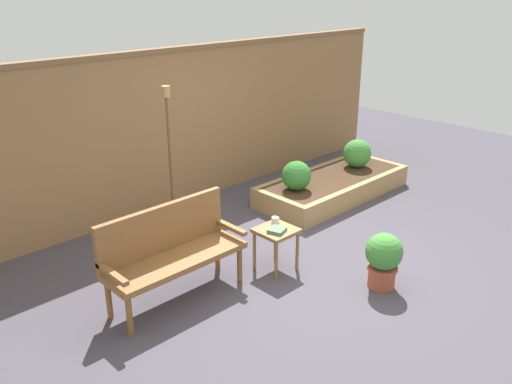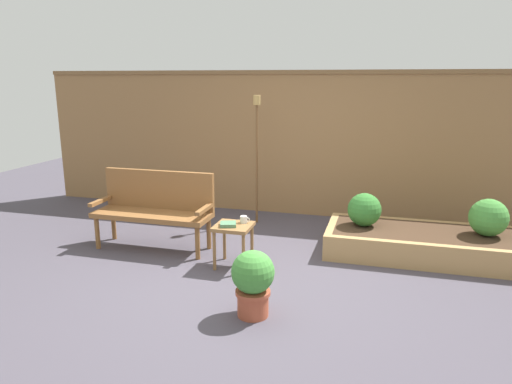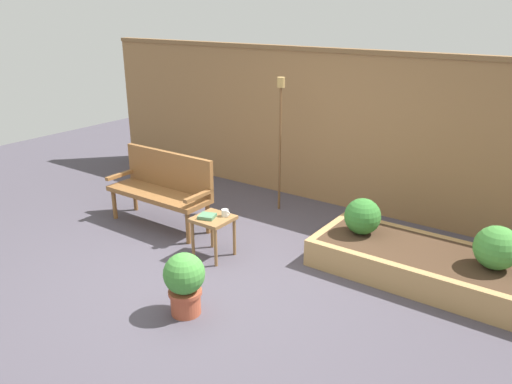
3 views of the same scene
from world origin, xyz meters
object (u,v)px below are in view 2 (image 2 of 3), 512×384
(shrub_far_corner, at_px, (489,218))
(tiki_torch, at_px, (257,138))
(book_on_table, at_px, (228,224))
(garden_bench, at_px, (155,204))
(shrub_near_bench, at_px, (364,210))
(cup_on_table, at_px, (244,219))
(potted_boxwood, at_px, (253,280))
(side_table, at_px, (233,232))

(shrub_far_corner, xyz_separation_m, tiki_torch, (-2.91, 0.70, 0.72))
(book_on_table, relative_size, shrub_far_corner, 0.40)
(book_on_table, bearing_deg, garden_bench, 141.02)
(book_on_table, relative_size, shrub_near_bench, 0.43)
(cup_on_table, xyz_separation_m, tiki_torch, (-0.28, 1.53, 0.72))
(potted_boxwood, xyz_separation_m, tiki_torch, (-0.70, 2.66, 0.90))
(potted_boxwood, distance_m, shrub_far_corner, 2.96)
(potted_boxwood, bearing_deg, side_table, 116.73)
(garden_bench, bearing_deg, shrub_far_corner, 8.54)
(side_table, relative_size, tiki_torch, 0.26)
(cup_on_table, bearing_deg, book_on_table, -130.46)
(shrub_near_bench, height_order, shrub_far_corner, shrub_far_corner)
(side_table, relative_size, cup_on_table, 4.30)
(side_table, distance_m, book_on_table, 0.12)
(garden_bench, xyz_separation_m, side_table, (1.12, -0.35, -0.15))
(garden_bench, height_order, potted_boxwood, garden_bench)
(shrub_near_bench, relative_size, shrub_far_corner, 0.94)
(side_table, xyz_separation_m, potted_boxwood, (0.51, -1.02, -0.06))
(side_table, xyz_separation_m, book_on_table, (-0.04, -0.05, 0.10))
(garden_bench, bearing_deg, potted_boxwood, -40.05)
(book_on_table, xyz_separation_m, tiki_torch, (-0.14, 1.69, 0.73))
(shrub_near_bench, bearing_deg, book_on_table, -144.85)
(garden_bench, relative_size, shrub_near_bench, 3.58)
(garden_bench, distance_m, book_on_table, 1.16)
(book_on_table, bearing_deg, tiki_torch, 76.51)
(book_on_table, xyz_separation_m, shrub_near_bench, (1.40, 0.98, 0.00))
(potted_boxwood, height_order, shrub_near_bench, shrub_near_bench)
(potted_boxwood, relative_size, shrub_far_corner, 1.41)
(side_table, distance_m, cup_on_table, 0.18)
(garden_bench, xyz_separation_m, shrub_near_bench, (2.48, 0.58, -0.04))
(cup_on_table, xyz_separation_m, book_on_table, (-0.13, -0.15, -0.02))
(shrub_far_corner, bearing_deg, shrub_near_bench, 180.00)
(cup_on_table, height_order, book_on_table, cup_on_table)
(potted_boxwood, bearing_deg, shrub_far_corner, 41.47)
(book_on_table, bearing_deg, potted_boxwood, -78.57)
(garden_bench, distance_m, potted_boxwood, 2.15)
(side_table, bearing_deg, garden_bench, 162.46)
(side_table, bearing_deg, tiki_torch, 96.49)
(book_on_table, height_order, potted_boxwood, potted_boxwood)
(book_on_table, bearing_deg, side_table, 32.82)
(cup_on_table, relative_size, shrub_near_bench, 0.28)
(side_table, relative_size, shrub_far_corner, 1.13)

